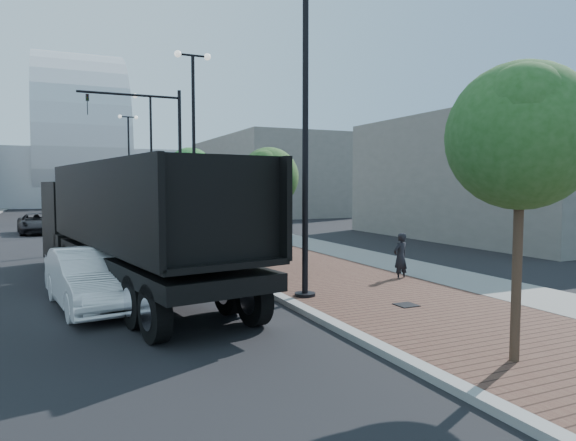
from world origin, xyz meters
name	(u,v)px	position (x,y,z in m)	size (l,w,h in m)	color
sidewalk	(176,221)	(3.50, 40.00, 0.06)	(7.00, 140.00, 0.12)	#4C2D23
concrete_strip	(208,220)	(6.20, 40.00, 0.07)	(2.40, 140.00, 0.13)	slate
curb	(132,223)	(0.00, 40.00, 0.07)	(0.30, 140.00, 0.14)	gray
dump_truck	(110,232)	(-3.85, 15.42, 1.54)	(4.90, 13.90, 3.66)	black
white_sedan	(91,278)	(-4.66, 11.45, 0.74)	(1.58, 4.52, 1.49)	white
dark_car_mid	(37,223)	(-6.58, 33.80, 0.65)	(2.15, 4.67, 1.30)	black
dark_car_far	(94,219)	(-2.98, 37.81, 0.60)	(1.68, 4.14, 1.20)	black
pedestrian	(400,257)	(4.57, 11.18, 0.78)	(0.57, 0.37, 1.56)	black
streetlight_1	(301,136)	(0.49, 10.00, 4.34)	(1.44, 0.56, 9.21)	black
streetlight_2	(194,148)	(0.60, 22.00, 4.82)	(1.72, 0.56, 9.28)	black
streetlight_3	(150,166)	(0.49, 34.00, 4.34)	(1.44, 0.56, 9.21)	black
streetlight_4	(129,165)	(0.60, 46.00, 4.82)	(1.72, 0.56, 9.28)	black
traffic_mast	(163,148)	(-0.30, 25.00, 4.98)	(5.09, 0.20, 8.00)	black
tree_0	(522,137)	(1.65, 4.02, 3.87)	(2.46, 2.43, 5.10)	#382619
tree_1	(270,177)	(1.65, 15.02, 3.34)	(2.22, 2.14, 4.43)	#382619
tree_2	(191,171)	(1.65, 27.02, 3.84)	(2.71, 2.71, 5.21)	#382619
tree_3	(155,177)	(1.65, 39.02, 3.68)	(2.78, 2.78, 5.08)	#382619
convention_center	(80,166)	(-2.00, 85.00, 6.00)	(50.00, 30.00, 50.00)	#B3B7BD
commercial_block_ne	(271,176)	(16.00, 50.00, 4.00)	(12.00, 22.00, 8.00)	#66625C
commercial_block_e	(499,177)	(18.00, 20.00, 3.50)	(10.00, 16.00, 7.00)	#605D57
utility_cover_1	(406,305)	(2.40, 8.00, 0.13)	(0.50, 0.50, 0.02)	black
utility_cover_2	(252,252)	(2.40, 19.00, 0.13)	(0.50, 0.50, 0.02)	black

